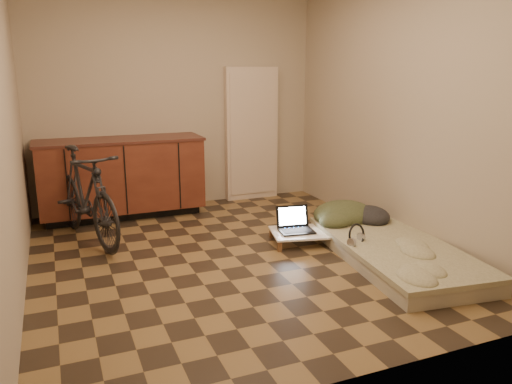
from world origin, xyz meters
name	(u,v)px	position (x,y,z in m)	size (l,w,h in m)	color
room_shell	(233,114)	(0.00, 0.00, 1.30)	(3.50, 4.00, 2.60)	brown
cabinets	(122,177)	(-0.75, 1.70, 0.47)	(1.84, 0.62, 0.91)	black
appliance_panel	(251,134)	(0.95, 1.94, 0.85)	(0.70, 0.10, 1.70)	beige
bicycle	(85,191)	(-1.20, 0.95, 0.52)	(0.47, 1.59, 1.03)	black
futon	(395,251)	(1.30, -0.64, 0.08)	(1.12, 1.97, 0.16)	#AAA288
clothing_pile	(351,207)	(1.33, 0.14, 0.30)	(0.68, 0.56, 0.27)	#363E24
headphones	(357,234)	(0.98, -0.50, 0.24)	(0.24, 0.22, 0.16)	black
lap_desk	(308,232)	(0.80, 0.08, 0.10)	(0.80, 0.61, 0.12)	brown
laptop	(295,226)	(0.69, 0.15, 0.17)	(0.37, 0.34, 0.23)	black
mouse	(335,229)	(1.06, -0.01, 0.14)	(0.06, 0.10, 0.03)	white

